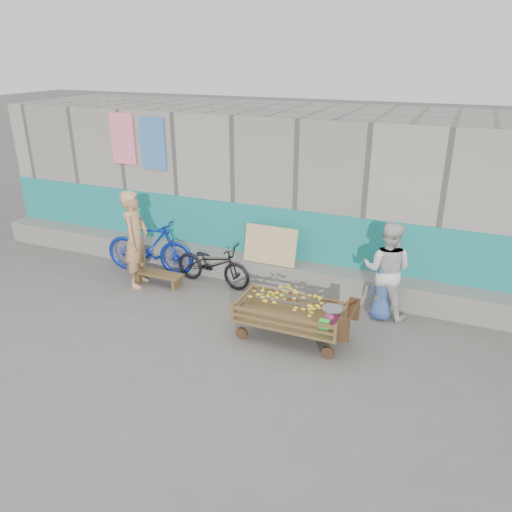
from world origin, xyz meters
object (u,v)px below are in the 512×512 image
at_px(bench, 159,276).
at_px(woman, 387,270).
at_px(banana_cart, 289,308).
at_px(bicycle_blue, 149,247).
at_px(vendor_man, 136,239).
at_px(child, 382,293).
at_px(bicycle_dark, 213,264).

relative_size(bench, woman, 0.59).
bearing_deg(banana_cart, bench, 163.85).
bearing_deg(bicycle_blue, vendor_man, -176.43).
height_order(bench, vendor_man, vendor_man).
height_order(bench, bicycle_blue, bicycle_blue).
relative_size(child, bicycle_blue, 0.51).
height_order(vendor_man, child, vendor_man).
distance_m(vendor_man, woman, 4.45).
distance_m(vendor_man, child, 4.44).
bearing_deg(vendor_man, bench, -83.30).
xyz_separation_m(banana_cart, bicycle_blue, (-3.31, 1.24, 0.03)).
distance_m(child, bicycle_blue, 4.50).
bearing_deg(woman, bench, 9.33).
bearing_deg(child, bicycle_blue, -5.74).
distance_m(bench, woman, 4.14).
bearing_deg(bicycle_dark, bicycle_blue, 94.32).
bearing_deg(vendor_man, banana_cart, -116.95).
xyz_separation_m(bench, bicycle_blue, (-0.45, 0.42, 0.37)).
bearing_deg(bench, bicycle_dark, 23.97).
bearing_deg(child, bench, -0.01).
xyz_separation_m(vendor_man, bicycle_blue, (-0.11, 0.55, -0.36)).
height_order(banana_cart, child, child).
relative_size(banana_cart, bench, 1.84).
relative_size(banana_cart, child, 1.93).
relative_size(vendor_man, bicycle_blue, 1.00).
distance_m(bicycle_dark, bicycle_blue, 1.39).
bearing_deg(bench, vendor_man, -158.62).
bearing_deg(bicycle_dark, banana_cart, -118.50).
height_order(banana_cart, bench, banana_cart).
height_order(child, bicycle_dark, child).
height_order(banana_cart, woman, woman).
xyz_separation_m(child, bicycle_blue, (-4.50, 0.09, 0.09)).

